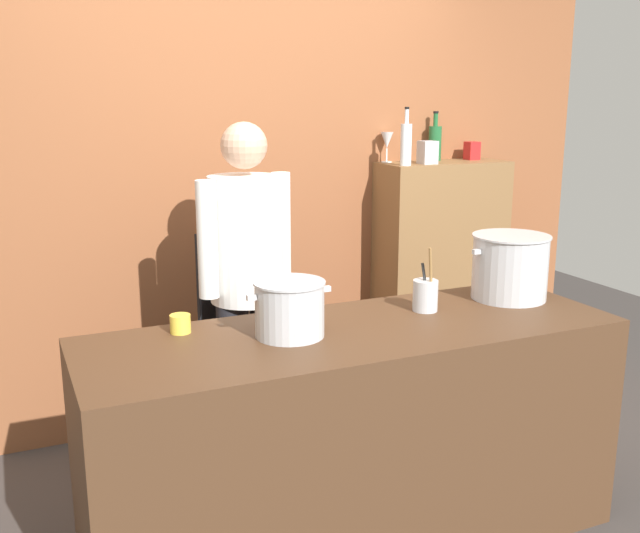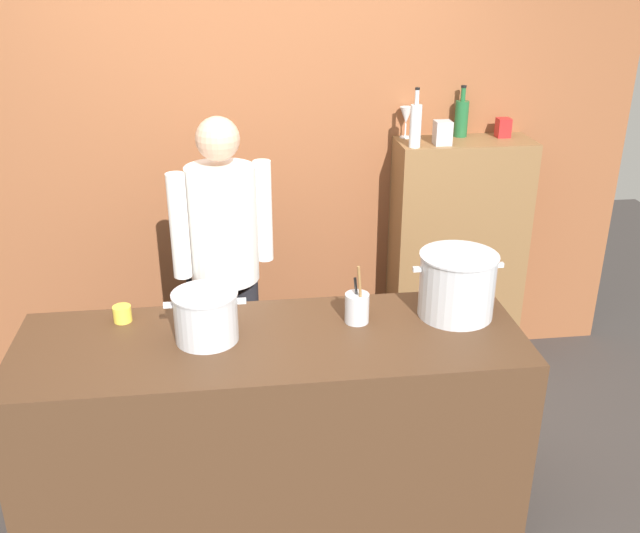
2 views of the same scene
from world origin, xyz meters
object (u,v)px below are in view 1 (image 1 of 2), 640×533
spice_tin_silver (428,152)px  wine_bottle_green (435,142)px  stockpot_large (510,267)px  stockpot_small (290,309)px  utensil_crock (425,295)px  chef (246,274)px  wine_bottle_clear (406,143)px  wine_glass_tall (387,141)px  spice_tin_red (472,151)px  butter_jar (180,324)px

spice_tin_silver → wine_bottle_green: bearing=47.2°
stockpot_large → stockpot_small: bearing=-175.5°
stockpot_small → utensil_crock: 0.64m
chef → stockpot_small: size_ratio=5.03×
wine_bottle_clear → spice_tin_silver: wine_bottle_clear is taller
wine_glass_tall → spice_tin_red: wine_glass_tall is taller
wine_bottle_green → wine_bottle_clear: 0.37m
stockpot_large → utensil_crock: stockpot_large is taller
stockpot_large → spice_tin_red: spice_tin_red is taller
wine_bottle_green → wine_glass_tall: size_ratio=1.66×
chef → spice_tin_silver: bearing=175.2°
utensil_crock → wine_bottle_clear: bearing=64.3°
spice_tin_silver → stockpot_small: bearing=-139.3°
chef → stockpot_small: (-0.07, -0.73, 0.04)m
butter_jar → spice_tin_silver: (1.63, 0.89, 0.53)m
stockpot_small → butter_jar: size_ratio=4.20×
wine_bottle_clear → spice_tin_silver: bearing=12.5°
stockpot_small → wine_bottle_green: 1.96m
wine_bottle_clear → stockpot_large: bearing=-92.2°
stockpot_small → wine_bottle_clear: (1.11, 1.06, 0.51)m
utensil_crock → wine_bottle_green: (0.79, 1.19, 0.54)m
butter_jar → wine_glass_tall: (1.47, 1.07, 0.58)m
chef → butter_jar: chef is taller
wine_bottle_clear → wine_glass_tall: bearing=90.1°
butter_jar → utensil_crock: bearing=-7.5°
chef → utensil_crock: 0.86m
wine_glass_tall → spice_tin_silver: 0.25m
stockpot_large → wine_bottle_green: 1.31m
utensil_crock → wine_bottle_green: wine_bottle_green is taller
butter_jar → chef: bearing=50.2°
utensil_crock → wine_glass_tall: 1.40m
stockpot_large → utensil_crock: 0.44m
utensil_crock → wine_bottle_green: 1.52m
stockpot_large → wine_bottle_green: bearing=73.4°
wine_bottle_clear → spice_tin_red: wine_bottle_clear is taller
wine_bottle_clear → spice_tin_silver: size_ratio=2.47×
butter_jar → wine_glass_tall: size_ratio=0.46×
stockpot_large → wine_glass_tall: size_ratio=2.32×
wine_glass_tall → spice_tin_silver: bearing=-47.4°
wine_bottle_green → spice_tin_red: size_ratio=2.68×
stockpot_small → spice_tin_silver: spice_tin_silver is taller
chef → butter_jar: 0.68m
stockpot_small → spice_tin_silver: (1.27, 1.09, 0.46)m
utensil_crock → butter_jar: (-1.00, 0.13, -0.03)m
wine_glass_tall → butter_jar: bearing=-144.0°
chef → utensil_crock: chef is taller
butter_jar → wine_bottle_green: size_ratio=0.28×
wine_bottle_clear → chef: bearing=-162.3°
chef → utensil_crock: size_ratio=6.10×
wine_bottle_green → chef: bearing=-158.5°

